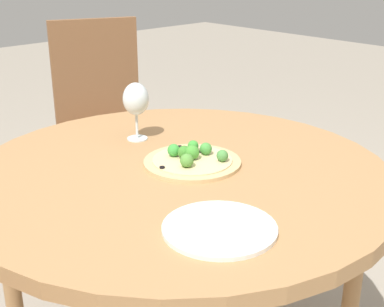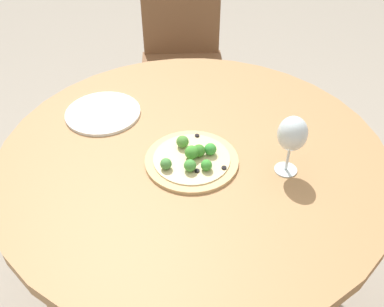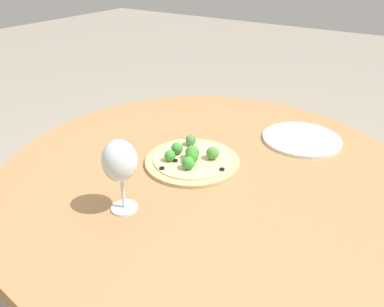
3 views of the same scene
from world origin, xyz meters
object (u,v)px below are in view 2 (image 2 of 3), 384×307
at_px(chair_2, 182,54).
at_px(wine_glass, 292,135).
at_px(plate_near, 103,113).
at_px(pizza, 192,158).

relative_size(chair_2, wine_glass, 5.50).
height_order(chair_2, plate_near, chair_2).
bearing_deg(chair_2, wine_glass, -76.54).
relative_size(pizza, wine_glass, 1.50).
height_order(chair_2, wine_glass, chair_2).
relative_size(chair_2, plate_near, 4.02).
height_order(wine_glass, plate_near, wine_glass).
bearing_deg(chair_2, pizza, -90.29).
bearing_deg(chair_2, plate_near, -110.51).
height_order(pizza, plate_near, pizza).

